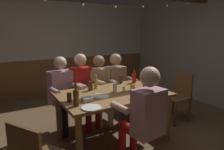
% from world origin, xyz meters
% --- Properties ---
extents(ground_plane, '(6.60, 6.60, 0.00)m').
position_xyz_m(ground_plane, '(0.00, 0.00, 0.00)').
color(ground_plane, brown).
extents(back_wall_upper, '(5.30, 0.12, 1.41)m').
position_xyz_m(back_wall_upper, '(0.00, 2.81, 1.63)').
color(back_wall_upper, beige).
extents(back_wall_wainscot, '(5.30, 0.12, 0.92)m').
position_xyz_m(back_wall_wainscot, '(0.00, 2.81, 0.46)').
color(back_wall_wainscot, brown).
rests_on(back_wall_wainscot, ground_plane).
extents(dining_table, '(1.54, 0.99, 0.75)m').
position_xyz_m(dining_table, '(0.00, -0.06, 0.65)').
color(dining_table, brown).
rests_on(dining_table, ground_plane).
extents(person_0, '(0.58, 0.58, 1.22)m').
position_xyz_m(person_0, '(-0.51, 0.67, 0.68)').
color(person_0, '#B78493').
rests_on(person_0, ground_plane).
extents(person_1, '(0.54, 0.55, 1.25)m').
position_xyz_m(person_1, '(-0.16, 0.65, 0.68)').
color(person_1, '#AD1919').
rests_on(person_1, ground_plane).
extents(person_2, '(0.54, 0.56, 1.20)m').
position_xyz_m(person_2, '(0.16, 0.66, 0.66)').
color(person_2, '#997F60').
rests_on(person_2, ground_plane).
extents(person_3, '(0.51, 0.54, 1.21)m').
position_xyz_m(person_3, '(0.52, 0.66, 0.67)').
color(person_3, '#997F60').
rests_on(person_3, ground_plane).
extents(person_4, '(0.52, 0.55, 1.26)m').
position_xyz_m(person_4, '(-0.01, -0.79, 0.69)').
color(person_4, '#B78493').
rests_on(person_4, ground_plane).
extents(chair_empty_near_left, '(0.46, 0.46, 0.88)m').
position_xyz_m(chair_empty_near_left, '(1.43, 0.01, 0.48)').
color(chair_empty_near_left, brown).
rests_on(chair_empty_near_left, ground_plane).
extents(table_candle, '(0.04, 0.04, 0.08)m').
position_xyz_m(table_candle, '(0.16, -0.11, 0.79)').
color(table_candle, '#F9E08C').
rests_on(table_candle, dining_table).
extents(condiment_caddy, '(0.14, 0.10, 0.05)m').
position_xyz_m(condiment_caddy, '(-0.46, -0.22, 0.78)').
color(condiment_caddy, '#B2B7BC').
rests_on(condiment_caddy, dining_table).
extents(plate_0, '(0.22, 0.22, 0.01)m').
position_xyz_m(plate_0, '(-0.23, -0.15, 0.76)').
color(plate_0, white).
rests_on(plate_0, dining_table).
extents(plate_1, '(0.23, 0.23, 0.01)m').
position_xyz_m(plate_1, '(-0.52, -0.47, 0.76)').
color(plate_1, white).
rests_on(plate_1, dining_table).
extents(bottle_0, '(0.07, 0.07, 0.22)m').
position_xyz_m(bottle_0, '(0.62, 0.27, 0.84)').
color(bottle_0, red).
rests_on(bottle_0, dining_table).
extents(bottle_1, '(0.07, 0.07, 0.26)m').
position_xyz_m(bottle_1, '(0.39, -0.31, 0.86)').
color(bottle_1, red).
rests_on(bottle_1, dining_table).
extents(bottle_2, '(0.07, 0.07, 0.28)m').
position_xyz_m(bottle_2, '(-0.64, -0.30, 0.86)').
color(bottle_2, '#593314').
rests_on(bottle_2, dining_table).
extents(bottle_3, '(0.06, 0.06, 0.22)m').
position_xyz_m(bottle_3, '(-0.11, 0.26, 0.84)').
color(bottle_3, gold).
rests_on(bottle_3, dining_table).
extents(pint_glass_0, '(0.08, 0.08, 0.14)m').
position_xyz_m(pint_glass_0, '(0.39, 0.35, 0.82)').
color(pint_glass_0, '#4C2D19').
rests_on(pint_glass_0, dining_table).
extents(pint_glass_1, '(0.06, 0.06, 0.12)m').
position_xyz_m(pint_glass_1, '(-0.67, -0.13, 0.81)').
color(pint_glass_1, '#4C2D19').
rests_on(pint_glass_1, dining_table).
extents(pint_glass_2, '(0.06, 0.06, 0.13)m').
position_xyz_m(pint_glass_2, '(0.05, -0.04, 0.82)').
color(pint_glass_2, white).
rests_on(pint_glass_2, dining_table).
extents(pint_glass_3, '(0.07, 0.07, 0.11)m').
position_xyz_m(pint_glass_3, '(0.20, -0.40, 0.81)').
color(pint_glass_3, '#E5C64C').
rests_on(pint_glass_3, dining_table).
extents(pint_glass_4, '(0.07, 0.07, 0.13)m').
position_xyz_m(pint_glass_4, '(-0.23, 0.22, 0.82)').
color(pint_glass_4, '#4C2D19').
rests_on(pint_glass_4, dining_table).
extents(pint_glass_5, '(0.06, 0.06, 0.16)m').
position_xyz_m(pint_glass_5, '(0.54, -0.15, 0.83)').
color(pint_glass_5, white).
rests_on(pint_glass_5, dining_table).
extents(pint_glass_6, '(0.07, 0.07, 0.11)m').
position_xyz_m(pint_glass_6, '(0.26, -0.19, 0.81)').
color(pint_glass_6, '#E5C64C').
rests_on(pint_glass_6, dining_table).
extents(string_lights, '(3.74, 0.04, 0.18)m').
position_xyz_m(string_lights, '(0.00, 0.30, 2.05)').
color(string_lights, '#F9EAB2').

